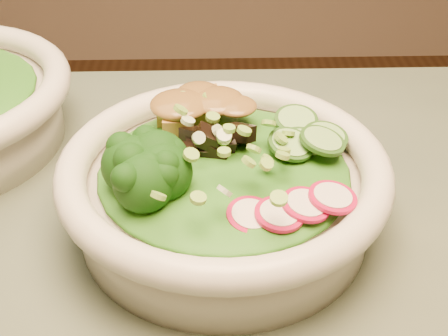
{
  "coord_description": "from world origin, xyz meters",
  "views": [
    {
      "loc": [
        0.11,
        -0.23,
        1.07
      ],
      "look_at": [
        0.13,
        0.14,
        0.8
      ],
      "focal_mm": 50.0,
      "sensor_mm": 36.0,
      "label": 1
    }
  ],
  "objects": [
    {
      "name": "salad_bowl",
      "position": [
        0.13,
        0.14,
        0.79
      ],
      "size": [
        0.24,
        0.24,
        0.07
      ],
      "rotation": [
        0.0,
        0.0,
        0.38
      ],
      "color": "silver",
      "rests_on": "dining_table"
    },
    {
      "name": "radish_slices",
      "position": [
        0.15,
        0.08,
        0.81
      ],
      "size": [
        0.11,
        0.07,
        0.02
      ],
      "primitive_type": null,
      "rotation": [
        0.0,
        0.0,
        0.38
      ],
      "color": "#A90D3A",
      "rests_on": "salad_bowl"
    },
    {
      "name": "lettuce_bed",
      "position": [
        0.13,
        0.14,
        0.8
      ],
      "size": [
        0.18,
        0.18,
        0.02
      ],
      "primitive_type": "ellipsoid",
      "color": "#1E5812",
      "rests_on": "salad_bowl"
    },
    {
      "name": "cucumber_slices",
      "position": [
        0.18,
        0.16,
        0.81
      ],
      "size": [
        0.08,
        0.08,
        0.03
      ],
      "primitive_type": null,
      "rotation": [
        0.0,
        0.0,
        0.38
      ],
      "color": "#8FCB71",
      "rests_on": "salad_bowl"
    },
    {
      "name": "broccoli_florets",
      "position": [
        0.07,
        0.11,
        0.82
      ],
      "size": [
        0.09,
        0.09,
        0.04
      ],
      "primitive_type": null,
      "rotation": [
        0.0,
        0.0,
        0.38
      ],
      "color": "black",
      "rests_on": "salad_bowl"
    },
    {
      "name": "tofu_cubes",
      "position": [
        0.11,
        0.19,
        0.81
      ],
      "size": [
        0.1,
        0.08,
        0.03
      ],
      "primitive_type": null,
      "rotation": [
        0.0,
        0.0,
        0.38
      ],
      "color": "#AB7B39",
      "rests_on": "salad_bowl"
    },
    {
      "name": "scallion_garnish",
      "position": [
        0.13,
        0.14,
        0.83
      ],
      "size": [
        0.17,
        0.17,
        0.02
      ],
      "primitive_type": null,
      "color": "#7CB23E",
      "rests_on": "salad_bowl"
    },
    {
      "name": "peanut_sauce",
      "position": [
        0.11,
        0.19,
        0.83
      ],
      "size": [
        0.06,
        0.05,
        0.01
      ],
      "primitive_type": "ellipsoid",
      "color": "brown",
      "rests_on": "tofu_cubes"
    },
    {
      "name": "mushroom_heap",
      "position": [
        0.12,
        0.15,
        0.82
      ],
      "size": [
        0.08,
        0.08,
        0.04
      ],
      "primitive_type": null,
      "rotation": [
        0.0,
        0.0,
        0.38
      ],
      "color": "black",
      "rests_on": "salad_bowl"
    }
  ]
}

